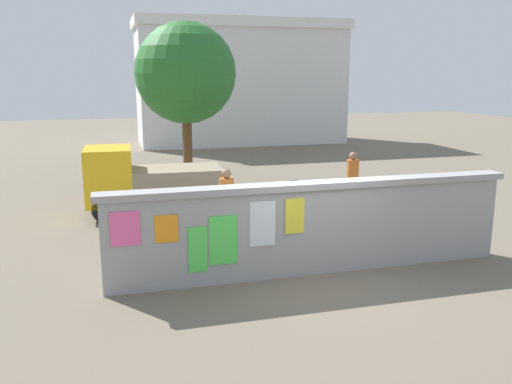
# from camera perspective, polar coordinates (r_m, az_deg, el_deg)

# --- Properties ---
(ground) EXTENTS (60.00, 60.00, 0.00)m
(ground) POSITION_cam_1_polar(r_m,az_deg,el_deg) (18.04, -3.30, 0.36)
(ground) COLOR #6B6051
(poster_wall) EXTENTS (8.05, 0.42, 1.78)m
(poster_wall) POSITION_cam_1_polar(r_m,az_deg,el_deg) (10.36, 6.08, -3.65)
(poster_wall) COLOR #999999
(poster_wall) RESTS_ON ground
(auto_rickshaw_truck) EXTENTS (3.66, 1.66, 1.85)m
(auto_rickshaw_truck) POSITION_cam_1_polar(r_m,az_deg,el_deg) (14.91, -11.40, 1.09)
(auto_rickshaw_truck) COLOR black
(auto_rickshaw_truck) RESTS_ON ground
(motorcycle) EXTENTS (1.88, 0.67, 0.87)m
(motorcycle) POSITION_cam_1_polar(r_m,az_deg,el_deg) (14.08, 13.91, -1.53)
(motorcycle) COLOR black
(motorcycle) RESTS_ON ground
(bicycle_near) EXTENTS (1.71, 0.44, 0.95)m
(bicycle_near) POSITION_cam_1_polar(r_m,az_deg,el_deg) (14.62, 3.51, -1.06)
(bicycle_near) COLOR black
(bicycle_near) RESTS_ON ground
(person_walking) EXTENTS (0.42, 0.42, 1.62)m
(person_walking) POSITION_cam_1_polar(r_m,az_deg,el_deg) (15.43, 10.15, 1.84)
(person_walking) COLOR yellow
(person_walking) RESTS_ON ground
(person_bystander) EXTENTS (0.40, 0.40, 1.62)m
(person_bystander) POSITION_cam_1_polar(r_m,az_deg,el_deg) (12.56, -3.12, -0.40)
(person_bystander) COLOR #3F994C
(person_bystander) RESTS_ON ground
(tree_roadside) EXTENTS (3.45, 3.45, 5.49)m
(tree_roadside) POSITION_cam_1_polar(r_m,az_deg,el_deg) (19.00, -7.44, 12.29)
(tree_roadside) COLOR brown
(tree_roadside) RESTS_ON ground
(building_background) EXTENTS (11.23, 4.37, 6.52)m
(building_background) POSITION_cam_1_polar(r_m,az_deg,el_deg) (29.93, -1.65, 11.53)
(building_background) COLOR silver
(building_background) RESTS_ON ground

